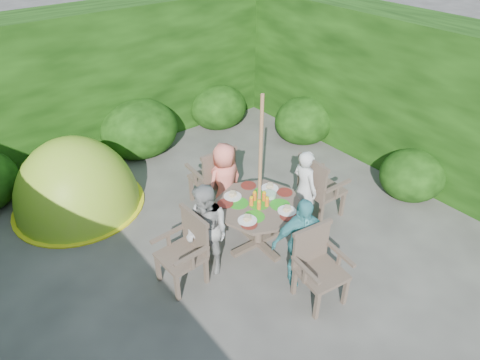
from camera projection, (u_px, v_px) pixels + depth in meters
ground at (221, 261)px, 5.63m from camera, size 60.00×60.00×0.00m
hedge_enclosure at (160, 140)px, 5.81m from camera, size 9.00×9.00×2.50m
patio_table at (259, 210)px, 5.60m from camera, size 1.23×1.23×0.82m
parasol_pole at (260, 177)px, 5.31m from camera, size 0.05×0.05×2.20m
garden_chair_right at (319, 187)px, 6.16m from camera, size 0.54×0.60×0.97m
garden_chair_left at (186, 249)px, 5.12m from camera, size 0.51×0.57×0.91m
garden_chair_back at (214, 176)px, 6.36m from camera, size 0.63×0.57×0.99m
garden_chair_front at (318, 264)px, 4.91m from camera, size 0.61×0.55×0.91m
child_right at (304, 189)px, 5.98m from camera, size 0.32×0.46×1.20m
child_left at (207, 231)px, 5.19m from camera, size 0.57×0.68×1.25m
child_back at (225, 182)px, 6.13m from camera, size 0.60×0.40×1.20m
child_front at (300, 242)px, 5.04m from camera, size 0.78×0.55×1.22m
dome_tent at (80, 206)px, 6.64m from camera, size 2.30×2.30×2.25m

